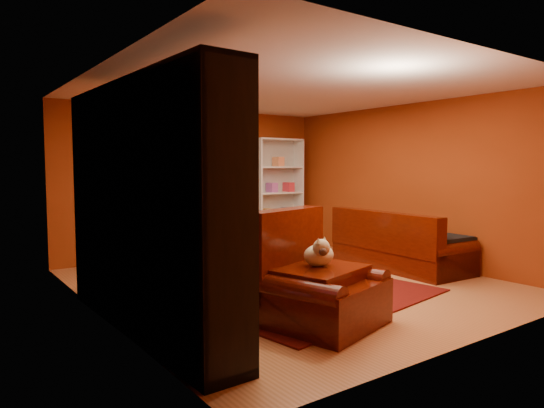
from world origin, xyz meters
TOP-DOWN VIEW (x-y plane):
  - floor at (0.00, 0.00)m, footprint 5.00×5.50m
  - ceiling at (0.00, 0.00)m, footprint 5.00×5.50m
  - wall_back at (0.00, 2.77)m, footprint 5.00×0.05m
  - wall_left at (-2.52, 0.00)m, footprint 0.05×5.50m
  - wall_right at (2.52, 0.00)m, footprint 0.05×5.50m
  - doorway at (0.60, 2.73)m, footprint 1.06×0.60m
  - rug at (-0.27, -0.11)m, footprint 3.37×3.76m
  - media_unit at (-2.27, -0.70)m, footprint 0.56×3.11m
  - christmas_tree at (-0.59, 1.62)m, footprint 1.20×1.20m
  - gift_box_teal at (-1.72, 2.17)m, footprint 0.38×0.38m
  - gift_box_green at (-0.45, 1.28)m, footprint 0.38×0.38m
  - white_bookshelf at (1.70, 2.57)m, footprint 1.02×0.39m
  - armchair at (-0.80, -1.56)m, footprint 1.46×1.46m
  - dog at (-0.77, -1.49)m, footprint 0.47×0.40m
  - sofa at (2.02, -0.22)m, footprint 1.07×2.18m
  - coffee_table at (0.14, 0.38)m, footprint 0.91×0.91m
  - acrylic_chair at (-0.24, 1.03)m, footprint 0.54×0.57m

SIDE VIEW (x-z plane):
  - floor at x=0.00m, z-range -0.05..0.00m
  - rug at x=-0.27m, z-range 0.00..0.02m
  - gift_box_green at x=-0.45m, z-range 0.00..0.29m
  - gift_box_teal at x=-1.72m, z-range 0.00..0.30m
  - coffee_table at x=0.14m, z-range -0.04..0.46m
  - acrylic_chair at x=-0.24m, z-range 0.00..0.88m
  - sofa at x=2.02m, z-range 0.00..0.92m
  - armchair at x=-0.80m, z-range 0.00..0.92m
  - dog at x=-0.77m, z-range 0.54..0.84m
  - christmas_tree at x=-0.59m, z-range -0.03..2.05m
  - doorway at x=0.60m, z-range -0.03..2.13m
  - white_bookshelf at x=1.70m, z-range -0.03..2.15m
  - media_unit at x=-2.27m, z-range 0.00..2.37m
  - wall_back at x=0.00m, z-range 0.00..2.60m
  - wall_left at x=-2.52m, z-range 0.00..2.60m
  - wall_right at x=2.52m, z-range 0.00..2.60m
  - ceiling at x=0.00m, z-range 2.60..2.65m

